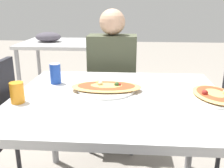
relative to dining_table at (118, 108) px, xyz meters
The scene contains 8 objects.
dining_table is the anchor object (origin of this frame).
chair_far_seated 0.84m from the dining_table, 96.03° to the left, with size 0.40×0.40×0.91m.
person_seated 0.72m from the dining_table, 97.00° to the left, with size 0.38×0.24×1.17m.
pizza_main 0.14m from the dining_table, 130.22° to the left, with size 0.41×0.32×0.05m.
soda_can 0.47m from the dining_table, 152.90° to the left, with size 0.07×0.07×0.12m.
drink_glass 0.53m from the dining_table, 165.49° to the right, with size 0.07×0.07×0.11m.
pizza_second 0.51m from the dining_table, ahead, with size 0.31×0.35×0.06m.
background_table 2.10m from the dining_table, 112.65° to the left, with size 1.10×0.80×0.85m.
Camera 1 is at (0.06, -1.32, 1.22)m, focal length 42.00 mm.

